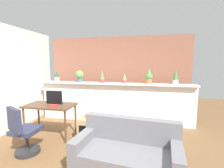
% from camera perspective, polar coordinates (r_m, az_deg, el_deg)
% --- Properties ---
extents(ground_plane, '(12.00, 12.00, 0.00)m').
position_cam_1_polar(ground_plane, '(3.03, -7.74, -26.31)').
color(ground_plane, brown).
extents(divider_wall, '(4.35, 0.16, 1.10)m').
position_cam_1_polar(divider_wall, '(4.59, 0.61, -6.87)').
color(divider_wall, white).
rests_on(divider_wall, ground).
extents(plant_shelf, '(4.35, 0.31, 0.04)m').
position_cam_1_polar(plant_shelf, '(4.45, 0.52, 0.14)').
color(plant_shelf, white).
rests_on(plant_shelf, divider_wall).
extents(brick_wall_behind, '(4.35, 0.10, 2.50)m').
position_cam_1_polar(brick_wall_behind, '(5.06, 1.96, 2.48)').
color(brick_wall_behind, '#935B47').
rests_on(brick_wall_behind, ground).
extents(potted_plant_0, '(0.14, 0.14, 0.32)m').
position_cam_1_polar(potted_plant_0, '(5.04, -19.10, 2.65)').
color(potted_plant_0, silver).
rests_on(potted_plant_0, plant_shelf).
extents(potted_plant_1, '(0.24, 0.24, 0.34)m').
position_cam_1_polar(potted_plant_1, '(4.71, -11.48, 3.01)').
color(potted_plant_1, '#386B84').
rests_on(potted_plant_1, plant_shelf).
extents(potted_plant_2, '(0.11, 0.11, 0.34)m').
position_cam_1_polar(potted_plant_2, '(4.48, -3.50, 2.49)').
color(potted_plant_2, '#B7474C').
rests_on(potted_plant_2, plant_shelf).
extents(potted_plant_3, '(0.12, 0.12, 0.27)m').
position_cam_1_polar(potted_plant_3, '(4.39, 4.49, 2.07)').
color(potted_plant_3, '#B7474C').
rests_on(potted_plant_3, plant_shelf).
extents(potted_plant_4, '(0.19, 0.19, 0.41)m').
position_cam_1_polar(potted_plant_4, '(4.37, 13.03, 2.67)').
color(potted_plant_4, '#C66B42').
rests_on(potted_plant_4, plant_shelf).
extents(potted_plant_5, '(0.14, 0.14, 0.39)m').
position_cam_1_polar(potted_plant_5, '(4.42, 21.75, 2.32)').
color(potted_plant_5, silver).
rests_on(potted_plant_5, plant_shelf).
extents(desk, '(1.10, 0.60, 0.75)m').
position_cam_1_polar(desk, '(3.94, -21.23, -8.05)').
color(desk, brown).
rests_on(desk, ground).
extents(tv_monitor, '(0.39, 0.04, 0.31)m').
position_cam_1_polar(tv_monitor, '(3.91, -19.94, -4.50)').
color(tv_monitor, black).
rests_on(tv_monitor, desk).
extents(office_chair, '(0.52, 0.52, 0.91)m').
position_cam_1_polar(office_chair, '(3.46, -29.08, -15.43)').
color(office_chair, '#262628').
rests_on(office_chair, ground).
extents(side_cube_shelf, '(0.40, 0.41, 0.50)m').
position_cam_1_polar(side_cube_shelf, '(3.69, -8.36, -15.50)').
color(side_cube_shelf, tan).
rests_on(side_cube_shelf, ground).
extents(vase_on_shelf, '(0.10, 0.10, 0.16)m').
position_cam_1_polar(vase_on_shelf, '(3.56, -8.56, -10.70)').
color(vase_on_shelf, silver).
rests_on(vase_on_shelf, side_cube_shelf).
extents(book_on_desk, '(0.17, 0.14, 0.04)m').
position_cam_1_polar(book_on_desk, '(3.70, -20.10, -7.32)').
color(book_on_desk, '#B22D33').
rests_on(book_on_desk, desk).
extents(couch, '(1.64, 0.93, 0.80)m').
position_cam_1_polar(couch, '(2.68, 5.33, -24.04)').
color(couch, slate).
rests_on(couch, ground).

